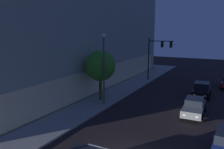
{
  "coord_description": "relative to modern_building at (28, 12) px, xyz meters",
  "views": [
    {
      "loc": [
        -10.87,
        -4.43,
        7.71
      ],
      "look_at": [
        5.8,
        4.44,
        4.13
      ],
      "focal_mm": 35.91,
      "sensor_mm": 36.0,
      "label": 1
    }
  ],
  "objects": [
    {
      "name": "car_black",
      "position": [
        1.39,
        -27.27,
        -10.13
      ],
      "size": [
        4.28,
        2.21,
        1.66
      ],
      "color": "black",
      "rests_on": "ground"
    },
    {
      "name": "street_lamp_sidewalk",
      "position": [
        -7.28,
        -18.54,
        -6.1
      ],
      "size": [
        0.44,
        0.44,
        7.42
      ],
      "color": "#404040",
      "rests_on": "sidewalk_corner"
    },
    {
      "name": "traffic_light_far_corner",
      "position": [
        6.94,
        -19.93,
        -6.12
      ],
      "size": [
        0.44,
        3.98,
        6.69
      ],
      "color": "black",
      "rests_on": "sidewalk_corner"
    },
    {
      "name": "car_grey",
      "position": [
        -5.64,
        -27.41,
        -10.16
      ],
      "size": [
        4.64,
        2.06,
        1.55
      ],
      "color": "slate",
      "rests_on": "ground"
    },
    {
      "name": "sidewalk_tree",
      "position": [
        -5.95,
        -17.3,
        -6.95
      ],
      "size": [
        3.41,
        3.41,
        5.58
      ],
      "color": "#493E1E",
      "rests_on": "sidewalk_corner"
    },
    {
      "name": "modern_building",
      "position": [
        0.0,
        0.0,
        0.0
      ],
      "size": [
        39.61,
        31.22,
        22.03
      ],
      "color": "#4C4C51",
      "rests_on": "ground"
    }
  ]
}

